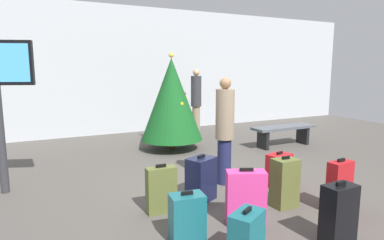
{
  "coord_description": "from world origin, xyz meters",
  "views": [
    {
      "loc": [
        -2.49,
        -4.29,
        1.82
      ],
      "look_at": [
        0.08,
        0.95,
        0.9
      ],
      "focal_mm": 30.68,
      "sensor_mm": 36.0,
      "label": 1
    }
  ],
  "objects_px": {
    "suitcase_0": "(285,183)",
    "suitcase_3": "(161,190)",
    "traveller_0": "(225,128)",
    "suitcase_2": "(187,218)",
    "traveller_1": "(196,99)",
    "suitcase_6": "(201,179)",
    "suitcase_8": "(339,215)",
    "suitcase_1": "(339,187)",
    "waiting_bench": "(284,131)",
    "suitcase_4": "(247,237)",
    "holiday_tree": "(172,99)",
    "suitcase_7": "(279,170)",
    "suitcase_5": "(246,197)"
  },
  "relations": [
    {
      "from": "holiday_tree",
      "to": "suitcase_6",
      "type": "height_order",
      "value": "holiday_tree"
    },
    {
      "from": "waiting_bench",
      "to": "suitcase_0",
      "type": "xyz_separation_m",
      "value": [
        -2.35,
        -2.66,
        -0.04
      ]
    },
    {
      "from": "suitcase_1",
      "to": "traveller_0",
      "type": "bearing_deg",
      "value": 116.19
    },
    {
      "from": "waiting_bench",
      "to": "suitcase_0",
      "type": "bearing_deg",
      "value": -131.47
    },
    {
      "from": "suitcase_1",
      "to": "suitcase_3",
      "type": "relative_size",
      "value": 1.11
    },
    {
      "from": "traveller_1",
      "to": "suitcase_4",
      "type": "height_order",
      "value": "traveller_1"
    },
    {
      "from": "suitcase_2",
      "to": "traveller_0",
      "type": "bearing_deg",
      "value": 46.17
    },
    {
      "from": "suitcase_4",
      "to": "suitcase_7",
      "type": "xyz_separation_m",
      "value": [
        1.65,
        1.46,
        0.01
      ]
    },
    {
      "from": "traveller_1",
      "to": "suitcase_0",
      "type": "xyz_separation_m",
      "value": [
        -1.16,
        -4.89,
        -0.64
      ]
    },
    {
      "from": "holiday_tree",
      "to": "suitcase_8",
      "type": "relative_size",
      "value": 3.16
    },
    {
      "from": "traveller_0",
      "to": "suitcase_5",
      "type": "relative_size",
      "value": 2.49
    },
    {
      "from": "suitcase_1",
      "to": "suitcase_7",
      "type": "distance_m",
      "value": 1.07
    },
    {
      "from": "suitcase_6",
      "to": "suitcase_1",
      "type": "bearing_deg",
      "value": -38.44
    },
    {
      "from": "traveller_1",
      "to": "suitcase_6",
      "type": "bearing_deg",
      "value": -116.06
    },
    {
      "from": "waiting_bench",
      "to": "traveller_1",
      "type": "bearing_deg",
      "value": 118.12
    },
    {
      "from": "suitcase_1",
      "to": "suitcase_2",
      "type": "distance_m",
      "value": 2.06
    },
    {
      "from": "suitcase_2",
      "to": "suitcase_3",
      "type": "bearing_deg",
      "value": 89.53
    },
    {
      "from": "holiday_tree",
      "to": "suitcase_0",
      "type": "height_order",
      "value": "holiday_tree"
    },
    {
      "from": "suitcase_6",
      "to": "traveller_1",
      "type": "bearing_deg",
      "value": 63.94
    },
    {
      "from": "suitcase_5",
      "to": "suitcase_8",
      "type": "relative_size",
      "value": 0.99
    },
    {
      "from": "suitcase_0",
      "to": "suitcase_7",
      "type": "bearing_deg",
      "value": 54.4
    },
    {
      "from": "suitcase_0",
      "to": "suitcase_7",
      "type": "xyz_separation_m",
      "value": [
        0.45,
        0.62,
        -0.07
      ]
    },
    {
      "from": "suitcase_2",
      "to": "suitcase_4",
      "type": "relative_size",
      "value": 1.02
    },
    {
      "from": "holiday_tree",
      "to": "suitcase_1",
      "type": "bearing_deg",
      "value": -80.92
    },
    {
      "from": "suitcase_6",
      "to": "suitcase_8",
      "type": "relative_size",
      "value": 0.94
    },
    {
      "from": "suitcase_0",
      "to": "suitcase_2",
      "type": "height_order",
      "value": "suitcase_0"
    },
    {
      "from": "suitcase_2",
      "to": "traveller_1",
      "type": "bearing_deg",
      "value": 62.15
    },
    {
      "from": "suitcase_2",
      "to": "suitcase_8",
      "type": "relative_size",
      "value": 0.81
    },
    {
      "from": "suitcase_8",
      "to": "traveller_1",
      "type": "bearing_deg",
      "value": 77.26
    },
    {
      "from": "holiday_tree",
      "to": "suitcase_8",
      "type": "bearing_deg",
      "value": -90.44
    },
    {
      "from": "waiting_bench",
      "to": "traveller_1",
      "type": "relative_size",
      "value": 0.89
    },
    {
      "from": "suitcase_5",
      "to": "suitcase_6",
      "type": "height_order",
      "value": "suitcase_5"
    },
    {
      "from": "holiday_tree",
      "to": "suitcase_7",
      "type": "distance_m",
      "value": 3.1
    },
    {
      "from": "suitcase_0",
      "to": "suitcase_3",
      "type": "distance_m",
      "value": 1.63
    },
    {
      "from": "traveller_1",
      "to": "suitcase_7",
      "type": "xyz_separation_m",
      "value": [
        -0.72,
        -4.26,
        -0.71
      ]
    },
    {
      "from": "suitcase_6",
      "to": "suitcase_8",
      "type": "xyz_separation_m",
      "value": [
        0.73,
        -1.66,
        0.02
      ]
    },
    {
      "from": "suitcase_1",
      "to": "suitcase_6",
      "type": "distance_m",
      "value": 1.79
    },
    {
      "from": "traveller_0",
      "to": "suitcase_2",
      "type": "bearing_deg",
      "value": -133.83
    },
    {
      "from": "traveller_0",
      "to": "traveller_1",
      "type": "distance_m",
      "value": 4.04
    },
    {
      "from": "waiting_bench",
      "to": "suitcase_5",
      "type": "bearing_deg",
      "value": -137.59
    },
    {
      "from": "suitcase_0",
      "to": "suitcase_5",
      "type": "relative_size",
      "value": 1.02
    },
    {
      "from": "suitcase_1",
      "to": "suitcase_0",
      "type": "bearing_deg",
      "value": 138.95
    },
    {
      "from": "suitcase_5",
      "to": "suitcase_7",
      "type": "xyz_separation_m",
      "value": [
        1.19,
        0.79,
        -0.06
      ]
    },
    {
      "from": "suitcase_5",
      "to": "suitcase_8",
      "type": "xyz_separation_m",
      "value": [
        0.58,
        -0.82,
        0.0
      ]
    },
    {
      "from": "suitcase_0",
      "to": "suitcase_1",
      "type": "distance_m",
      "value": 0.67
    },
    {
      "from": "suitcase_4",
      "to": "traveller_1",
      "type": "bearing_deg",
      "value": 67.5
    },
    {
      "from": "suitcase_1",
      "to": "suitcase_6",
      "type": "relative_size",
      "value": 1.09
    },
    {
      "from": "holiday_tree",
      "to": "suitcase_6",
      "type": "bearing_deg",
      "value": -104.96
    },
    {
      "from": "traveller_0",
      "to": "suitcase_1",
      "type": "relative_size",
      "value": 2.39
    },
    {
      "from": "suitcase_0",
      "to": "suitcase_1",
      "type": "bearing_deg",
      "value": -41.05
    }
  ]
}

